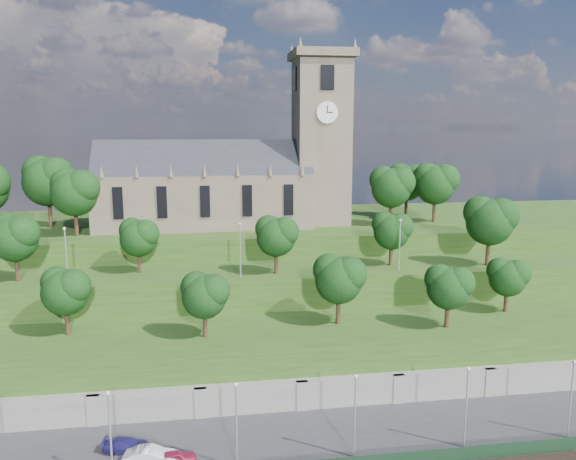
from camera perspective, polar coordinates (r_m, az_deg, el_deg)
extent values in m
cube|color=#2D2D30|center=(54.41, -3.14, -21.60)|extent=(160.00, 12.00, 2.00)
cube|color=slate|center=(58.86, -3.74, -17.29)|extent=(160.00, 2.00, 5.00)
cube|color=slate|center=(59.02, -19.09, -17.79)|extent=(1.20, 0.60, 5.00)
cube|color=slate|center=(58.02, -8.84, -17.83)|extent=(1.20, 0.60, 5.00)
cube|color=slate|center=(58.73, 1.43, -17.34)|extent=(1.20, 0.60, 5.00)
cube|color=slate|center=(61.09, 11.10, -16.39)|extent=(1.20, 0.60, 5.00)
cube|color=slate|center=(64.92, 19.75, -15.15)|extent=(1.20, 0.60, 5.00)
cube|color=slate|center=(69.98, 27.20, -13.81)|extent=(1.20, 0.60, 5.00)
cube|color=#254316|center=(63.61, -4.23, -13.60)|extent=(160.00, 12.00, 8.00)
cube|color=#254316|center=(73.10, -4.92, -8.69)|extent=(160.00, 10.00, 12.00)
cube|color=#254316|center=(92.81, -5.78, -3.61)|extent=(160.00, 32.00, 15.00)
cube|color=brown|center=(86.68, -8.43, 3.08)|extent=(32.00, 12.00, 8.00)
cube|color=#222429|center=(86.28, -8.50, 5.71)|extent=(32.00, 10.18, 10.18)
cone|color=brown|center=(81.42, -18.45, 5.67)|extent=(0.70, 0.70, 1.80)
cone|color=brown|center=(80.75, -15.17, 5.80)|extent=(0.70, 0.70, 1.80)
cone|color=brown|center=(80.35, -11.85, 5.92)|extent=(0.70, 0.70, 1.80)
cone|color=brown|center=(80.23, -8.50, 6.02)|extent=(0.70, 0.70, 1.80)
cone|color=brown|center=(80.37, -5.16, 6.10)|extent=(0.70, 0.70, 1.80)
cone|color=brown|center=(80.78, -1.83, 6.15)|extent=(0.70, 0.70, 1.80)
cone|color=brown|center=(81.46, 1.45, 6.19)|extent=(0.70, 0.70, 1.80)
cube|color=black|center=(81.46, -16.90, 2.64)|extent=(1.40, 0.25, 4.50)
cube|color=black|center=(80.80, -12.68, 2.77)|extent=(1.40, 0.25, 4.50)
cube|color=black|center=(80.59, -8.42, 2.89)|extent=(1.40, 0.25, 4.50)
cube|color=black|center=(80.82, -4.16, 3.00)|extent=(1.40, 0.25, 4.50)
cube|color=black|center=(81.50, 0.06, 3.09)|extent=(1.40, 0.25, 4.50)
cube|color=brown|center=(87.93, 3.37, 8.83)|extent=(8.00, 8.00, 25.00)
cube|color=brown|center=(88.57, 3.46, 17.33)|extent=(9.20, 9.20, 1.20)
cone|color=brown|center=(84.09, 1.26, 18.55)|extent=(0.80, 0.80, 1.60)
cone|color=brown|center=(91.91, 0.37, 17.85)|extent=(0.80, 0.80, 1.60)
cone|color=brown|center=(85.80, 6.81, 18.32)|extent=(0.80, 0.80, 1.60)
cone|color=brown|center=(93.47, 5.46, 17.67)|extent=(0.80, 0.80, 1.60)
cube|color=black|center=(84.23, 4.03, 15.23)|extent=(2.00, 0.25, 3.50)
cube|color=black|center=(92.18, 2.89, 14.81)|extent=(2.00, 0.25, 3.50)
cube|color=black|center=(87.45, 0.73, 15.07)|extent=(0.25, 2.00, 3.50)
cube|color=black|center=(89.13, 6.09, 14.92)|extent=(0.25, 2.00, 3.50)
cylinder|color=white|center=(83.91, 4.00, 11.82)|extent=(3.20, 0.30, 3.20)
cylinder|color=white|center=(88.87, 6.06, 11.71)|extent=(0.30, 3.20, 3.20)
cube|color=black|center=(83.74, 4.03, 12.17)|extent=(0.12, 0.05, 1.10)
cube|color=black|center=(83.82, 4.30, 11.82)|extent=(0.80, 0.05, 0.12)
cylinder|color=#301E12|center=(65.02, -21.52, -8.50)|extent=(0.50, 0.50, 3.16)
sphere|color=black|center=(64.14, -21.70, -5.91)|extent=(4.92, 4.92, 4.92)
sphere|color=black|center=(63.26, -20.98, -5.39)|extent=(3.69, 3.69, 3.69)
sphere|color=black|center=(64.66, -22.39, -4.92)|extent=(3.45, 3.45, 3.45)
cylinder|color=#301E12|center=(60.50, -8.43, -9.35)|extent=(0.49, 0.49, 3.02)
sphere|color=black|center=(59.59, -8.50, -6.71)|extent=(4.69, 4.69, 4.69)
sphere|color=black|center=(58.94, -7.60, -6.16)|extent=(3.52, 3.52, 3.52)
sphere|color=black|center=(59.89, -9.32, -5.71)|extent=(3.29, 3.29, 3.29)
cylinder|color=#301E12|center=(64.01, 5.12, -7.97)|extent=(0.51, 0.51, 3.43)
sphere|color=black|center=(63.05, 5.16, -5.11)|extent=(5.34, 5.34, 5.34)
sphere|color=black|center=(62.60, 6.24, -4.48)|extent=(4.00, 4.00, 4.00)
sphere|color=black|center=(63.20, 4.21, -4.06)|extent=(3.74, 3.74, 3.74)
cylinder|color=#301E12|center=(65.08, 15.85, -8.20)|extent=(0.50, 0.50, 3.04)
sphere|color=black|center=(64.22, 15.98, -5.71)|extent=(4.74, 4.74, 4.74)
sphere|color=black|center=(64.02, 16.96, -5.15)|extent=(3.55, 3.55, 3.55)
sphere|color=black|center=(64.16, 15.13, -4.81)|extent=(3.32, 3.32, 3.32)
cylinder|color=#301E12|center=(72.64, 21.26, -6.67)|extent=(0.49, 0.49, 2.83)
sphere|color=black|center=(71.92, 21.41, -4.59)|extent=(4.40, 4.40, 4.40)
sphere|color=black|center=(71.83, 22.23, -4.11)|extent=(3.30, 3.30, 3.30)
sphere|color=black|center=(71.79, 20.70, -3.84)|extent=(3.08, 3.08, 3.08)
cylinder|color=#301E12|center=(73.25, -25.83, -3.38)|extent=(0.51, 0.51, 3.45)
sphere|color=black|center=(72.59, -26.03, -0.82)|extent=(5.36, 5.36, 5.36)
sphere|color=black|center=(71.63, -25.39, -0.25)|extent=(4.02, 4.02, 4.02)
sphere|color=black|center=(73.33, -26.64, 0.09)|extent=(3.75, 3.75, 3.75)
cylinder|color=#301E12|center=(72.34, -14.85, -3.04)|extent=(0.49, 0.49, 2.95)
sphere|color=black|center=(71.76, -14.96, -0.83)|extent=(4.59, 4.59, 4.59)
sphere|color=black|center=(71.08, -14.29, -0.33)|extent=(3.44, 3.44, 3.44)
sphere|color=black|center=(72.25, -15.58, -0.04)|extent=(3.21, 3.21, 3.21)
cylinder|color=#301E12|center=(69.48, -1.21, -3.17)|extent=(0.50, 0.50, 3.12)
sphere|color=black|center=(68.84, -1.22, -0.73)|extent=(4.85, 4.85, 4.85)
sphere|color=black|center=(68.36, -0.36, -0.18)|extent=(3.64, 3.64, 3.64)
sphere|color=black|center=(69.15, -1.98, 0.14)|extent=(3.39, 3.39, 3.39)
cylinder|color=#301E12|center=(74.87, 10.40, -2.39)|extent=(0.49, 0.49, 3.03)
sphere|color=black|center=(74.29, 10.48, -0.18)|extent=(4.71, 4.71, 4.71)
sphere|color=black|center=(74.04, 11.30, 0.31)|extent=(3.53, 3.53, 3.53)
sphere|color=black|center=(74.41, 9.75, 0.59)|extent=(3.30, 3.30, 3.30)
cylinder|color=#301E12|center=(77.97, 19.64, -1.98)|extent=(0.53, 0.53, 3.92)
sphere|color=black|center=(77.29, 19.81, 0.77)|extent=(6.10, 6.10, 6.10)
sphere|color=black|center=(77.21, 20.86, 1.38)|extent=(4.58, 4.58, 4.58)
sphere|color=black|center=(77.28, 18.90, 1.74)|extent=(4.27, 4.27, 4.27)
cylinder|color=#301E12|center=(91.83, -23.03, 1.70)|extent=(0.57, 0.57, 4.62)
sphere|color=black|center=(91.33, -23.23, 4.47)|extent=(7.19, 7.19, 7.19)
sphere|color=black|center=(90.19, -22.50, 5.15)|extent=(5.39, 5.39, 5.39)
sphere|color=black|center=(92.41, -23.91, 5.38)|extent=(5.03, 5.03, 5.03)
cylinder|color=#301E12|center=(82.91, -20.72, 0.81)|extent=(0.54, 0.54, 4.04)
sphere|color=black|center=(82.40, -20.89, 3.48)|extent=(6.28, 6.28, 6.28)
sphere|color=black|center=(81.43, -20.16, 4.12)|extent=(4.71, 4.71, 4.71)
sphere|color=black|center=(83.28, -21.57, 4.37)|extent=(4.39, 4.39, 4.39)
cylinder|color=#301E12|center=(87.70, 10.37, 1.76)|extent=(0.53, 0.53, 3.92)
sphere|color=black|center=(87.23, 10.45, 4.22)|extent=(6.09, 6.09, 6.09)
sphere|color=black|center=(86.97, 11.36, 4.77)|extent=(4.57, 4.57, 4.57)
sphere|color=black|center=(87.49, 9.65, 5.06)|extent=(4.26, 4.26, 4.26)
cylinder|color=#301E12|center=(96.99, 11.91, 2.50)|extent=(0.53, 0.53, 3.86)
sphere|color=black|center=(96.57, 11.99, 4.69)|extent=(6.01, 6.01, 6.01)
sphere|color=black|center=(96.36, 12.80, 5.19)|extent=(4.51, 4.51, 4.51)
sphere|color=black|center=(96.81, 11.27, 5.44)|extent=(4.21, 4.21, 4.21)
cylinder|color=#301E12|center=(92.37, 14.62, 2.05)|extent=(0.54, 0.54, 4.04)
sphere|color=black|center=(91.92, 14.73, 4.46)|extent=(6.28, 6.28, 6.28)
sphere|color=black|center=(91.76, 15.64, 5.00)|extent=(4.71, 4.71, 4.71)
sphere|color=black|center=(92.10, 13.95, 5.29)|extent=(4.40, 4.40, 4.40)
cylinder|color=#B2B2B7|center=(49.52, -17.59, -19.40)|extent=(0.16, 0.16, 7.20)
sphere|color=silver|center=(47.82, -17.84, -15.51)|extent=(0.36, 0.36, 0.36)
cylinder|color=#B2B2B7|center=(48.94, -5.25, -19.31)|extent=(0.16, 0.16, 7.20)
sphere|color=silver|center=(47.22, -5.33, -15.38)|extent=(0.36, 0.36, 0.36)
cylinder|color=#B2B2B7|center=(50.38, 6.80, -18.41)|extent=(0.16, 0.16, 7.20)
sphere|color=silver|center=(48.70, 6.90, -14.57)|extent=(0.36, 0.36, 0.36)
cylinder|color=#B2B2B7|center=(53.67, 17.63, -16.95)|extent=(0.16, 0.16, 7.20)
sphere|color=silver|center=(52.10, 17.86, -13.30)|extent=(0.36, 0.36, 0.36)
cylinder|color=#B2B2B7|center=(58.51, 26.78, -15.24)|extent=(0.16, 0.16, 7.20)
sphere|color=silver|center=(57.07, 27.09, -11.85)|extent=(0.36, 0.36, 0.36)
cylinder|color=#B2B2B7|center=(69.44, -21.59, -2.55)|extent=(0.16, 0.16, 6.33)
sphere|color=silver|center=(68.83, -21.77, 0.12)|extent=(0.36, 0.36, 0.36)
cylinder|color=#B2B2B7|center=(67.73, -4.88, -2.16)|extent=(0.16, 0.16, 6.33)
sphere|color=silver|center=(67.10, -4.92, 0.58)|extent=(0.36, 0.36, 0.36)
cylinder|color=#B2B2B7|center=(71.78, 11.27, -1.61)|extent=(0.16, 0.16, 6.33)
sphere|color=silver|center=(71.19, 11.36, 0.98)|extent=(0.36, 0.36, 0.36)
imported|color=maroon|center=(51.46, -11.35, -21.75)|extent=(3.71, 2.03, 1.20)
imported|color=silver|center=(51.78, -13.73, -21.44)|extent=(4.68, 2.11, 1.49)
imported|color=navy|center=(54.13, -16.08, -20.25)|extent=(4.21, 2.16, 1.17)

